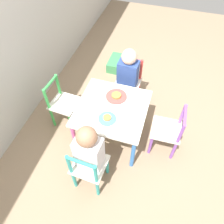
{
  "coord_description": "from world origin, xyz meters",
  "views": [
    {
      "loc": [
        -1.2,
        -0.37,
        1.89
      ],
      "look_at": [
        0.0,
        0.0,
        0.36
      ],
      "focal_mm": 35.0,
      "sensor_mm": 36.0,
      "label": 1
    }
  ],
  "objects": [
    {
      "name": "plate_right",
      "position": [
        0.14,
        0.0,
        0.44
      ],
      "size": [
        0.2,
        0.2,
        0.03
      ],
      "color": "#E54C47",
      "rests_on": "kids_table"
    },
    {
      "name": "chair_green",
      "position": [
        0.04,
        0.53,
        0.26
      ],
      "size": [
        0.28,
        0.28,
        0.53
      ],
      "rotation": [
        0.0,
        0.0,
        -0.07
      ],
      "color": "silver",
      "rests_on": "ground_plane"
    },
    {
      "name": "chair_red",
      "position": [
        0.53,
        -0.02,
        0.26
      ],
      "size": [
        0.27,
        0.27,
        0.53
      ],
      "rotation": [
        0.0,
        0.0,
        -1.61
      ],
      "color": "silver",
      "rests_on": "ground_plane"
    },
    {
      "name": "ground_plane",
      "position": [
        0.0,
        0.0,
        0.0
      ],
      "size": [
        6.0,
        6.0,
        0.0
      ],
      "primitive_type": "plane",
      "color": "#8C755B"
    },
    {
      "name": "chair_teal",
      "position": [
        -0.53,
        0.03,
        0.26
      ],
      "size": [
        0.28,
        0.28,
        0.53
      ],
      "rotation": [
        0.0,
        0.0,
        1.51
      ],
      "color": "silver",
      "rests_on": "ground_plane"
    },
    {
      "name": "plate_left",
      "position": [
        -0.14,
        0.0,
        0.44
      ],
      "size": [
        0.15,
        0.15,
        0.03
      ],
      "color": "#4C9EE0",
      "rests_on": "kids_table"
    },
    {
      "name": "kids_table",
      "position": [
        0.0,
        0.0,
        0.37
      ],
      "size": [
        0.61,
        0.61,
        0.43
      ],
      "color": "silver",
      "rests_on": "ground_plane"
    },
    {
      "name": "child_right",
      "position": [
        0.47,
        -0.02,
        0.42
      ],
      "size": [
        0.21,
        0.21,
        0.71
      ],
      "rotation": [
        0.0,
        0.0,
        -1.61
      ],
      "color": "#4C608E",
      "rests_on": "ground_plane"
    },
    {
      "name": "chair_purple",
      "position": [
        0.02,
        -0.53,
        0.26
      ],
      "size": [
        0.27,
        0.27,
        0.53
      ],
      "rotation": [
        0.0,
        0.0,
        -3.11
      ],
      "color": "silver",
      "rests_on": "ground_plane"
    },
    {
      "name": "storage_bin",
      "position": [
        1.05,
        0.25,
        0.06
      ],
      "size": [
        0.31,
        0.22,
        0.12
      ],
      "color": "#3D8E56",
      "rests_on": "ground_plane"
    },
    {
      "name": "child_left",
      "position": [
        -0.47,
        0.03,
        0.43
      ],
      "size": [
        0.21,
        0.21,
        0.73
      ],
      "rotation": [
        0.0,
        0.0,
        1.51
      ],
      "color": "#7A6B5B",
      "rests_on": "ground_plane"
    }
  ]
}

